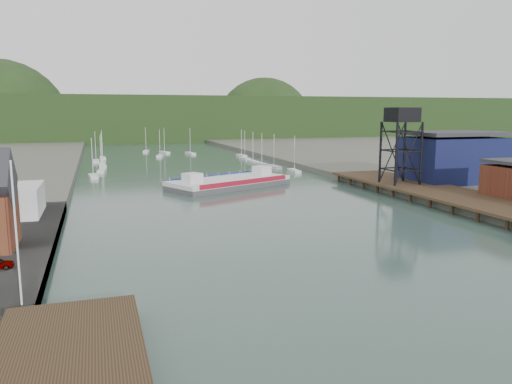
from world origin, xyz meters
TOP-DOWN VIEW (x-y plane):
  - ground at (0.00, 0.00)m, footprint 600.00×600.00m
  - west_stage at (-29.00, 0.00)m, footprint 10.00×18.00m
  - east_pier at (37.00, 45.00)m, footprint 14.00×70.00m
  - flagpole at (-33.00, 10.00)m, footprint 0.16×0.16m
  - lift_tower at (35.00, 58.00)m, footprint 6.50×6.50m
  - blue_shed at (50.00, 60.00)m, footprint 20.50×14.50m
  - marina_sailboats at (0.08, 138.46)m, footprint 57.71×92.65m
  - distant_hills at (-3.98, 301.35)m, footprint 500.00×120.00m
  - chain_ferry at (2.44, 77.28)m, footprint 30.80×22.35m

SIDE VIEW (x-z plane):
  - ground at x=0.00m, z-range 0.00..0.00m
  - marina_sailboats at x=0.08m, z-range -0.10..0.80m
  - west_stage at x=-29.00m, z-range 0.00..1.80m
  - chain_ferry at x=2.44m, z-range -0.88..3.24m
  - east_pier at x=37.00m, z-range 0.67..3.12m
  - blue_shed at x=50.00m, z-range 1.41..12.71m
  - flagpole at x=-33.00m, z-range 1.60..13.60m
  - distant_hills at x=-3.98m, z-range -29.62..50.38m
  - lift_tower at x=35.00m, z-range 7.65..23.65m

